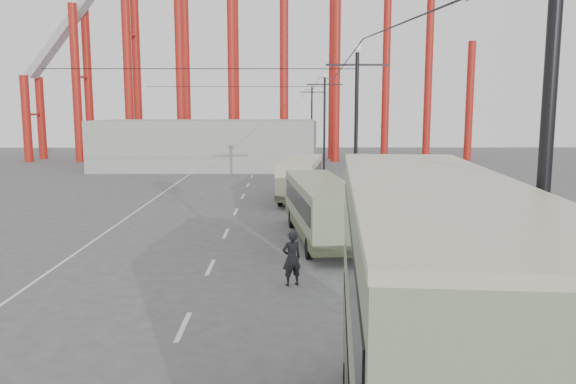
{
  "coord_description": "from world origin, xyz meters",
  "views": [
    {
      "loc": [
        1.79,
        -11.05,
        6.03
      ],
      "look_at": [
        2.0,
        9.63,
        3.0
      ],
      "focal_mm": 35.0,
      "sensor_mm": 36.0,
      "label": 1
    }
  ],
  "objects_px": {
    "single_decker_green": "(321,207)",
    "single_decker_cream": "(301,177)",
    "double_decker_bus": "(428,327)",
    "pedestrian": "(292,258)"
  },
  "relations": [
    {
      "from": "single_decker_green",
      "to": "single_decker_cream",
      "type": "bearing_deg",
      "value": 86.94
    },
    {
      "from": "double_decker_bus",
      "to": "single_decker_green",
      "type": "xyz_separation_m",
      "value": [
        -0.4,
        17.66,
        -1.25
      ]
    },
    {
      "from": "single_decker_green",
      "to": "double_decker_bus",
      "type": "bearing_deg",
      "value": -94.22
    },
    {
      "from": "single_decker_cream",
      "to": "double_decker_bus",
      "type": "bearing_deg",
      "value": -80.25
    },
    {
      "from": "double_decker_bus",
      "to": "single_decker_cream",
      "type": "height_order",
      "value": "double_decker_bus"
    },
    {
      "from": "single_decker_cream",
      "to": "pedestrian",
      "type": "bearing_deg",
      "value": -84.85
    },
    {
      "from": "double_decker_bus",
      "to": "single_decker_cream",
      "type": "xyz_separation_m",
      "value": [
        -0.91,
        29.7,
        -1.27
      ]
    },
    {
      "from": "pedestrian",
      "to": "double_decker_bus",
      "type": "bearing_deg",
      "value": 75.84
    },
    {
      "from": "double_decker_bus",
      "to": "pedestrian",
      "type": "distance_m",
      "value": 11.16
    },
    {
      "from": "single_decker_green",
      "to": "pedestrian",
      "type": "distance_m",
      "value": 6.98
    }
  ]
}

